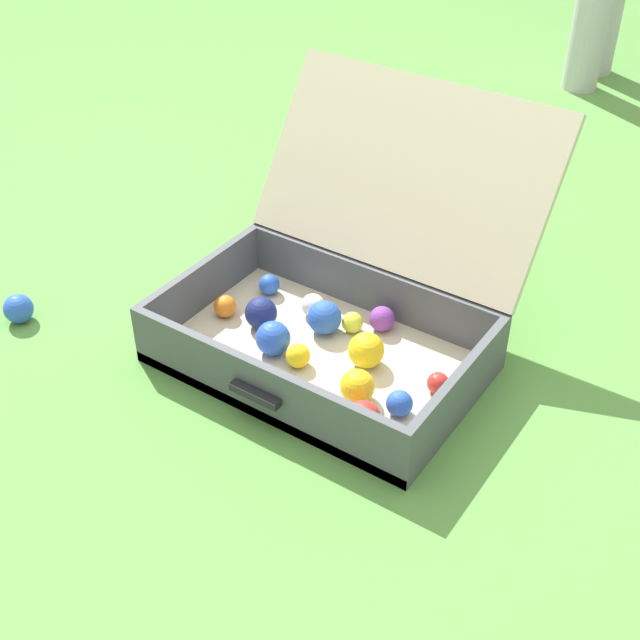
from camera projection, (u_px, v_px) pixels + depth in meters
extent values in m
plane|color=#569342|center=(290.00, 347.00, 1.84)|extent=(16.00, 16.00, 0.00)
cube|color=beige|center=(320.00, 359.00, 1.79)|extent=(0.65, 0.41, 0.03)
cube|color=#4C5156|center=(202.00, 289.00, 1.89)|extent=(0.02, 0.41, 0.13)
cube|color=#4C5156|center=(458.00, 396.00, 1.61)|extent=(0.02, 0.41, 0.13)
cube|color=#4C5156|center=(262.00, 391.00, 1.62)|extent=(0.61, 0.02, 0.13)
cube|color=#4C5156|center=(370.00, 293.00, 1.88)|extent=(0.61, 0.02, 0.13)
cube|color=beige|center=(405.00, 174.00, 1.82)|extent=(0.65, 0.25, 0.35)
cube|color=black|center=(255.00, 395.00, 1.60)|extent=(0.11, 0.02, 0.02)
sphere|color=navy|center=(261.00, 313.00, 1.84)|extent=(0.07, 0.07, 0.07)
sphere|color=blue|center=(399.00, 403.00, 1.62)|extent=(0.05, 0.05, 0.05)
sphere|color=blue|center=(269.00, 284.00, 1.94)|extent=(0.05, 0.05, 0.05)
sphere|color=white|center=(313.00, 305.00, 1.87)|extent=(0.05, 0.05, 0.05)
sphere|color=blue|center=(325.00, 318.00, 1.82)|extent=(0.07, 0.07, 0.07)
sphere|color=purple|center=(382.00, 319.00, 1.83)|extent=(0.06, 0.06, 0.06)
sphere|color=yellow|center=(366.00, 350.00, 1.73)|extent=(0.07, 0.07, 0.07)
sphere|color=orange|center=(225.00, 306.00, 1.87)|extent=(0.05, 0.05, 0.05)
sphere|color=#CCDB38|center=(352.00, 322.00, 1.83)|extent=(0.05, 0.05, 0.05)
sphere|color=red|center=(438.00, 383.00, 1.67)|extent=(0.04, 0.04, 0.04)
sphere|color=yellow|center=(357.00, 386.00, 1.65)|extent=(0.07, 0.07, 0.07)
sphere|color=red|center=(363.00, 418.00, 1.58)|extent=(0.07, 0.07, 0.07)
sphere|color=yellow|center=(298.00, 356.00, 1.74)|extent=(0.05, 0.05, 0.05)
sphere|color=blue|center=(272.00, 338.00, 1.76)|extent=(0.07, 0.07, 0.07)
sphere|color=blue|center=(256.00, 375.00, 1.68)|extent=(0.06, 0.06, 0.06)
sphere|color=blue|center=(18.00, 309.00, 1.89)|extent=(0.07, 0.07, 0.07)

